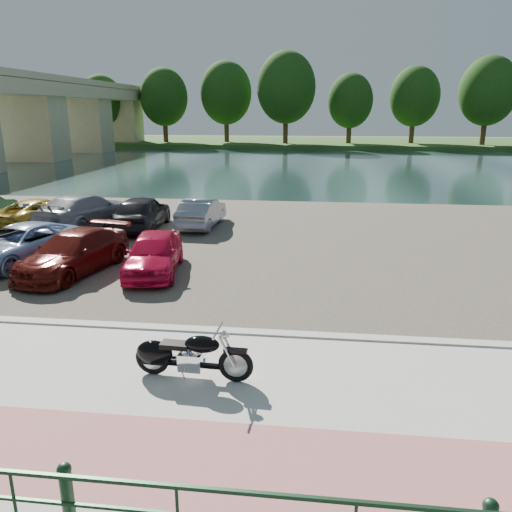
{
  "coord_description": "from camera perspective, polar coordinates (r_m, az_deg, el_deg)",
  "views": [
    {
      "loc": [
        1.44,
        -8.51,
        5.04
      ],
      "look_at": [
        -0.15,
        4.92,
        1.1
      ],
      "focal_mm": 35.0,
      "sensor_mm": 36.0,
      "label": 1
    }
  ],
  "objects": [
    {
      "name": "ground",
      "position": [
        10.0,
        -2.53,
        -14.05
      ],
      "size": [
        200.0,
        200.0,
        0.0
      ],
      "primitive_type": "plane",
      "color": "#595447",
      "rests_on": "ground"
    },
    {
      "name": "promenade",
      "position": [
        9.13,
        -3.58,
        -16.91
      ],
      "size": [
        60.0,
        6.0,
        0.1
      ],
      "primitive_type": "cube",
      "color": "#B7B4AC",
      "rests_on": "ground"
    },
    {
      "name": "pink_path",
      "position": [
        7.91,
        -5.67,
        -22.44
      ],
      "size": [
        60.0,
        2.0,
        0.01
      ],
      "primitive_type": "cube",
      "color": "#AC6961",
      "rests_on": "promenade"
    },
    {
      "name": "kerb",
      "position": [
        11.72,
        -0.95,
        -8.86
      ],
      "size": [
        60.0,
        0.3,
        0.14
      ],
      "primitive_type": "cube",
      "color": "#B7B4AC",
      "rests_on": "ground"
    },
    {
      "name": "parking_lot",
      "position": [
        20.2,
        2.46,
        1.83
      ],
      "size": [
        60.0,
        18.0,
        0.04
      ],
      "primitive_type": "cube",
      "color": "#3C3830",
      "rests_on": "ground"
    },
    {
      "name": "river",
      "position": [
        48.8,
        5.12,
        10.24
      ],
      "size": [
        120.0,
        40.0,
        0.0
      ],
      "primitive_type": "cube",
      "color": "#1A2F2F",
      "rests_on": "ground"
    },
    {
      "name": "far_bank",
      "position": [
        80.67,
        5.87,
        12.78
      ],
      "size": [
        120.0,
        24.0,
        0.6
      ],
      "primitive_type": "cube",
      "color": "#294B1A",
      "rests_on": "ground"
    },
    {
      "name": "bridge",
      "position": [
        57.63,
        -24.9,
        15.27
      ],
      "size": [
        7.0,
        56.0,
        8.55
      ],
      "color": "tan",
      "rests_on": "ground"
    },
    {
      "name": "railing",
      "position": [
        6.37,
        -9.03,
        -25.91
      ],
      "size": [
        24.04,
        0.05,
        0.9
      ],
      "color": "#16321F",
      "rests_on": "promenade"
    },
    {
      "name": "bollards",
      "position": [
        7.28,
        -22.11,
        -23.29
      ],
      "size": [
        10.68,
        0.18,
        0.81
      ],
      "color": "#16321F",
      "rests_on": "promenade"
    },
    {
      "name": "far_trees",
      "position": [
        74.4,
        9.47,
        17.91
      ],
      "size": [
        70.25,
        10.68,
        12.52
      ],
      "color": "#3E2A16",
      "rests_on": "far_bank"
    },
    {
      "name": "motorcycle",
      "position": [
        9.81,
        -8.42,
        -11.11
      ],
      "size": [
        2.33,
        0.75,
        1.05
      ],
      "rotation": [
        0.0,
        0.0,
        -0.05
      ],
      "color": "black",
      "rests_on": "promenade"
    },
    {
      "name": "car_2",
      "position": [
        18.74,
        -25.3,
        1.21
      ],
      "size": [
        3.41,
        5.06,
        1.29
      ],
      "primitive_type": "imported",
      "rotation": [
        0.0,
        0.0,
        -0.3
      ],
      "color": "#8CA3CC",
      "rests_on": "parking_lot"
    },
    {
      "name": "car_3",
      "position": [
        16.98,
        -20.13,
        0.38
      ],
      "size": [
        2.68,
        4.76,
        1.3
      ],
      "primitive_type": "imported",
      "rotation": [
        0.0,
        0.0,
        -0.2
      ],
      "color": "#50100B",
      "rests_on": "parking_lot"
    },
    {
      "name": "car_4",
      "position": [
        16.19,
        -11.6,
        0.36
      ],
      "size": [
        2.12,
        4.07,
        1.32
      ],
      "primitive_type": "imported",
      "rotation": [
        0.0,
        0.0,
        0.15
      ],
      "color": "#BC0C36",
      "rests_on": "parking_lot"
    },
    {
      "name": "car_6",
      "position": [
        24.69,
        -23.27,
        4.67
      ],
      "size": [
        3.15,
        4.77,
        1.22
      ],
      "primitive_type": "imported",
      "rotation": [
        0.0,
        0.0,
        2.86
      ],
      "color": "#B59229",
      "rests_on": "parking_lot"
    },
    {
      "name": "car_7",
      "position": [
        23.42,
        -18.9,
        4.93
      ],
      "size": [
        3.35,
        5.59,
        1.52
      ],
      "primitive_type": "imported",
      "rotation": [
        0.0,
        0.0,
        2.89
      ],
      "color": "gray",
      "rests_on": "parking_lot"
    },
    {
      "name": "car_8",
      "position": [
        22.43,
        -12.94,
        4.9
      ],
      "size": [
        1.99,
        4.48,
        1.5
      ],
      "primitive_type": "imported",
      "rotation": [
        0.0,
        0.0,
        3.19
      ],
      "color": "black",
      "rests_on": "parking_lot"
    },
    {
      "name": "car_9",
      "position": [
        22.48,
        -6.24,
        4.97
      ],
      "size": [
        1.56,
        3.98,
        1.29
      ],
      "primitive_type": "imported",
      "rotation": [
        0.0,
        0.0,
        3.09
      ],
      "color": "gray",
      "rests_on": "parking_lot"
    }
  ]
}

